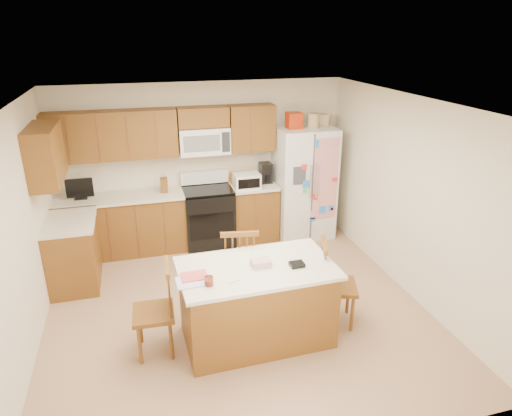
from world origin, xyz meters
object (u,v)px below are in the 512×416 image
object	(u,v)px
refrigerator	(304,181)
windsor_chair_right	(335,285)
island	(257,302)
windsor_chair_left	(156,312)
stove	(208,215)
windsor_chair_back	(239,269)

from	to	relation	value
refrigerator	windsor_chair_right	bearing A→B (deg)	-102.20
refrigerator	windsor_chair_right	xyz separation A→B (m)	(-0.53, -2.44, -0.44)
island	windsor_chair_left	size ratio (longest dim) A/B	1.65
stove	island	size ratio (longest dim) A/B	0.67
stove	windsor_chair_back	size ratio (longest dim) A/B	1.05
windsor_chair_left	refrigerator	bearing A→B (deg)	43.55
windsor_chair_left	windsor_chair_right	xyz separation A→B (m)	(2.03, -0.02, -0.00)
windsor_chair_right	stove	bearing A→B (deg)	112.58
refrigerator	windsor_chair_right	distance (m)	2.54
stove	island	world-z (taller)	stove
stove	refrigerator	bearing A→B (deg)	-2.30
windsor_chair_left	windsor_chair_right	distance (m)	2.03
stove	windsor_chair_left	xyz separation A→B (m)	(-0.98, -2.49, 0.01)
stove	windsor_chair_right	size ratio (longest dim) A/B	1.10
refrigerator	island	distance (m)	2.94
stove	windsor_chair_right	distance (m)	2.71
refrigerator	windsor_chair_back	bearing A→B (deg)	-129.84
windsor_chair_left	windsor_chair_back	xyz separation A→B (m)	(1.04, 0.61, 0.02)
refrigerator	windsor_chair_left	world-z (taller)	refrigerator
windsor_chair_back	windsor_chair_right	distance (m)	1.17
stove	refrigerator	xyz separation A→B (m)	(1.57, -0.06, 0.45)
island	windsor_chair_back	xyz separation A→B (m)	(-0.03, 0.68, 0.05)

